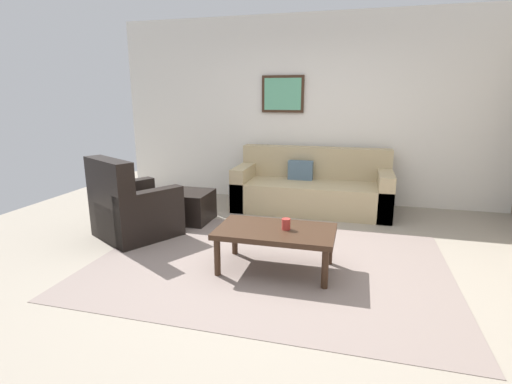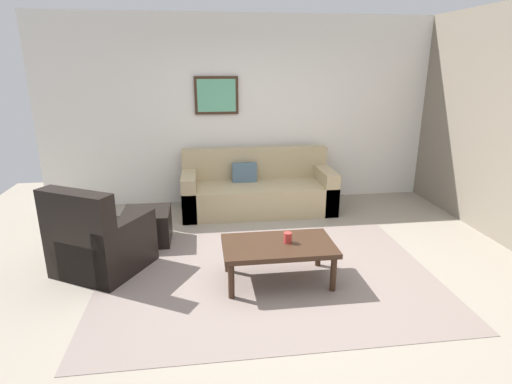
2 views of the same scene
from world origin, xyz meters
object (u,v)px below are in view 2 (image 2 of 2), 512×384
at_px(coffee_table, 278,248).
at_px(cup, 288,238).
at_px(ottoman, 147,226).
at_px(framed_artwork, 216,95).
at_px(armchair_leather, 98,245).
at_px(couch_main, 257,189).

relative_size(coffee_table, cup, 10.57).
bearing_deg(ottoman, framed_artwork, 56.78).
distance_m(armchair_leather, framed_artwork, 2.89).
height_order(armchair_leather, ottoman, armchair_leather).
distance_m(armchair_leather, cup, 1.97).
bearing_deg(framed_artwork, ottoman, -123.22).
xyz_separation_m(couch_main, coffee_table, (-0.09, -2.19, 0.06)).
relative_size(armchair_leather, coffee_table, 0.99).
relative_size(ottoman, framed_artwork, 0.87).
distance_m(ottoman, cup, 1.91).
bearing_deg(armchair_leather, cup, -12.62).
bearing_deg(couch_main, armchair_leather, -137.56).
bearing_deg(framed_artwork, couch_main, -37.50).
bearing_deg(cup, framed_artwork, 102.16).
distance_m(coffee_table, cup, 0.14).
xyz_separation_m(coffee_table, framed_artwork, (-0.46, 2.61, 1.29)).
bearing_deg(armchair_leather, couch_main, 42.44).
height_order(cup, framed_artwork, framed_artwork).
bearing_deg(coffee_table, framed_artwork, 100.09).
bearing_deg(armchair_leather, ottoman, 60.24).
relative_size(couch_main, ottoman, 3.93).
xyz_separation_m(armchair_leather, ottoman, (0.41, 0.72, -0.11)).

